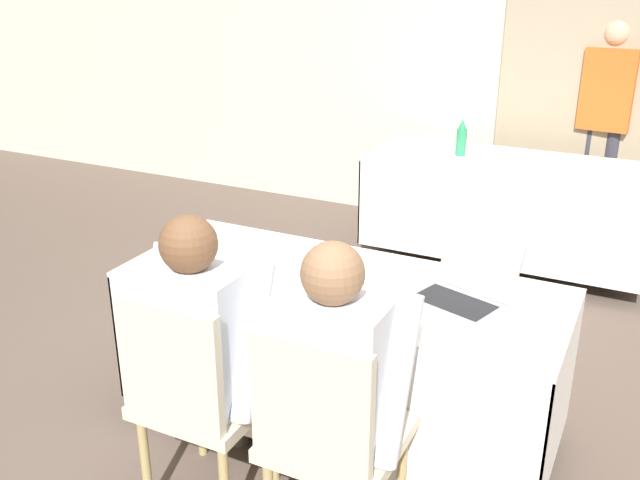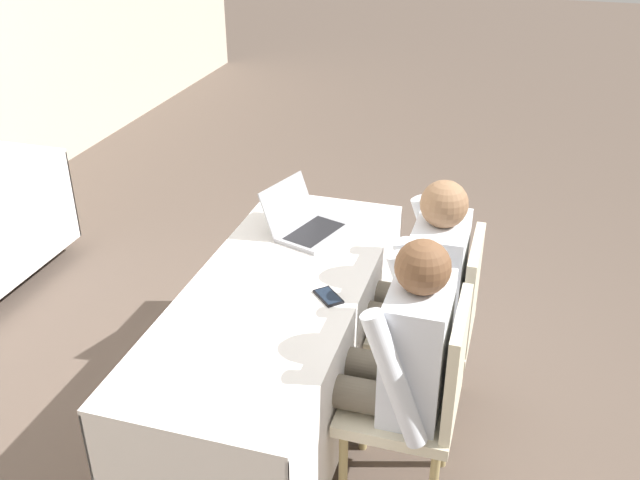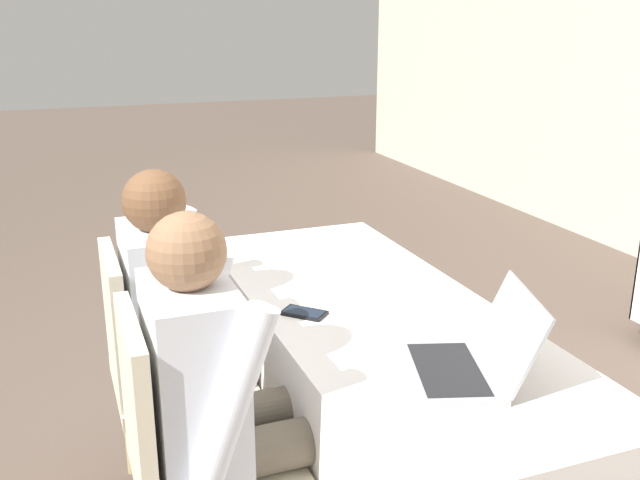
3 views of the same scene
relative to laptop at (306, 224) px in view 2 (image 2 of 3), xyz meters
The scene contains 9 objects.
ground_plane 0.92m from the laptop, behind, with size 24.00×24.00×0.00m, color brown.
conference_table_near 0.55m from the laptop, behind, with size 1.84×0.73×0.72m.
laptop is the anchor object (origin of this frame).
cell_phone 0.59m from the laptop, 153.48° to the right, with size 0.15×0.15×0.01m.
paper_beside_laptop 1.08m from the laptop, behind, with size 0.23×0.31×0.00m.
chair_near_left 1.07m from the laptop, 137.65° to the right, with size 0.44×0.44×0.91m.
chair_near_right 0.78m from the laptop, 108.48° to the right, with size 0.44×0.44×0.91m.
person_checkered_shirt 0.97m from the laptop, 142.19° to the right, with size 0.50×0.52×1.17m.
person_white_shirt 0.65m from the laptop, 111.43° to the right, with size 0.50×0.52×1.17m.
Camera 2 is at (-2.41, -0.91, 2.33)m, focal length 40.00 mm.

